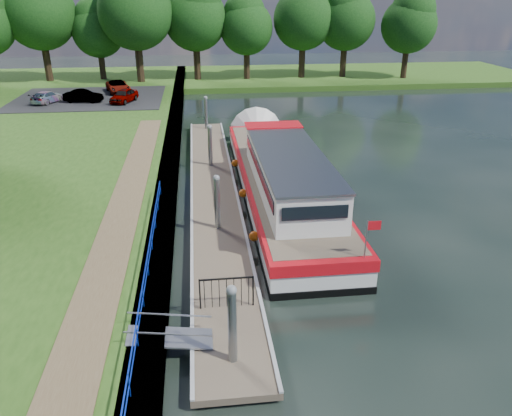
{
  "coord_description": "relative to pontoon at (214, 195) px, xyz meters",
  "views": [
    {
      "loc": [
        -0.71,
        -12.12,
        10.33
      ],
      "look_at": [
        1.72,
        8.23,
        1.4
      ],
      "focal_mm": 35.0,
      "sensor_mm": 36.0,
      "label": 1
    }
  ],
  "objects": [
    {
      "name": "barge",
      "position": [
        3.6,
        0.34,
        0.9
      ],
      "size": [
        4.36,
        21.15,
        4.78
      ],
      "color": "black",
      "rests_on": "ground"
    },
    {
      "name": "gangway",
      "position": [
        -1.85,
        -12.5,
        0.44
      ],
      "size": [
        2.58,
        1.0,
        0.92
      ],
      "color": "#A5A8AD",
      "rests_on": "ground"
    },
    {
      "name": "mooring_piles",
      "position": [
        0.0,
        0.0,
        1.1
      ],
      "size": [
        0.3,
        27.3,
        3.55
      ],
      "color": "gray",
      "rests_on": "ground"
    },
    {
      "name": "far_bank",
      "position": [
        12.0,
        39.0,
        0.12
      ],
      "size": [
        60.0,
        18.0,
        0.6
      ],
      "primitive_type": "cube",
      "color": "#294F16",
      "rests_on": "ground"
    },
    {
      "name": "ground",
      "position": [
        0.0,
        -13.0,
        -0.18
      ],
      "size": [
        160.0,
        160.0,
        0.0
      ],
      "primitive_type": "plane",
      "color": "black",
      "rests_on": "ground"
    },
    {
      "name": "car_c",
      "position": [
        -14.36,
        23.12,
        1.18
      ],
      "size": [
        2.74,
        3.96,
        1.06
      ],
      "primitive_type": "imported",
      "rotation": [
        0.0,
        0.0,
        2.76
      ],
      "color": "#999999",
      "rests_on": "carpark"
    },
    {
      "name": "car_b",
      "position": [
        -11.12,
        22.95,
        1.23
      ],
      "size": [
        3.64,
        1.75,
        1.15
      ],
      "primitive_type": "imported",
      "rotation": [
        0.0,
        0.0,
        1.41
      ],
      "color": "#999999",
      "rests_on": "carpark"
    },
    {
      "name": "car_a",
      "position": [
        -7.35,
        22.46,
        1.27
      ],
      "size": [
        2.63,
        3.9,
        1.23
      ],
      "primitive_type": "imported",
      "rotation": [
        0.0,
        0.0,
        -0.36
      ],
      "color": "#999999",
      "rests_on": "carpark"
    },
    {
      "name": "car_d",
      "position": [
        -8.54,
        27.44,
        1.26
      ],
      "size": [
        3.15,
        4.76,
        1.22
      ],
      "primitive_type": "imported",
      "rotation": [
        0.0,
        0.0,
        0.28
      ],
      "color": "#999999",
      "rests_on": "carpark"
    },
    {
      "name": "blue_fence",
      "position": [
        -2.75,
        -10.0,
        1.13
      ],
      "size": [
        0.04,
        18.04,
        0.72
      ],
      "color": "#0C2DBF",
      "rests_on": "riverbank"
    },
    {
      "name": "bank_edge",
      "position": [
        -2.55,
        2.0,
        0.2
      ],
      "size": [
        1.1,
        90.0,
        0.78
      ],
      "primitive_type": "cube",
      "color": "#473D2D",
      "rests_on": "ground"
    },
    {
      "name": "carpark",
      "position": [
        -11.0,
        25.0,
        0.62
      ],
      "size": [
        14.0,
        12.0,
        0.06
      ],
      "primitive_type": "cube",
      "color": "black",
      "rests_on": "riverbank"
    },
    {
      "name": "footpath",
      "position": [
        -4.4,
        -5.0,
        0.62
      ],
      "size": [
        1.6,
        40.0,
        0.05
      ],
      "primitive_type": "cube",
      "color": "brown",
      "rests_on": "riverbank"
    },
    {
      "name": "pontoon",
      "position": [
        0.0,
        0.0,
        0.0
      ],
      "size": [
        2.5,
        30.0,
        0.56
      ],
      "color": "brown",
      "rests_on": "ground"
    },
    {
      "name": "gate_panel",
      "position": [
        -0.0,
        -10.8,
        0.97
      ],
      "size": [
        1.85,
        0.05,
        1.15
      ],
      "color": "black",
      "rests_on": "ground"
    },
    {
      "name": "horizon_trees",
      "position": [
        -1.61,
        35.68,
        7.76
      ],
      "size": [
        54.38,
        10.03,
        12.87
      ],
      "color": "#332316",
      "rests_on": "ground"
    }
  ]
}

